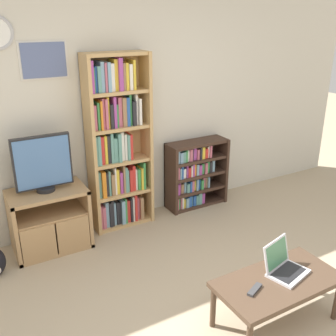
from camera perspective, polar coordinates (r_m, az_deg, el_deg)
wall_back at (r=4.33m, az=-8.11°, el=8.45°), size 6.84×0.09×2.60m
tv_stand at (r=4.18m, az=-16.73°, el=-7.22°), size 0.75×0.47×0.64m
television at (r=3.95m, az=-17.71°, el=0.54°), size 0.55×0.18×0.56m
bookshelf_tall at (r=4.27m, az=-7.46°, el=3.12°), size 0.68×0.27×1.92m
bookshelf_short at (r=4.87m, az=3.63°, el=-0.83°), size 0.77×0.28×0.84m
coffee_table at (r=3.20m, az=15.68°, el=-15.99°), size 0.97×0.50×0.40m
laptop at (r=3.23m, az=16.38°, el=-13.35°), size 0.36×0.33×0.24m
remote_near_laptop at (r=3.02m, az=12.47°, el=-16.85°), size 0.16×0.10×0.02m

